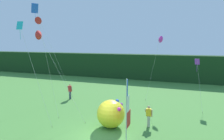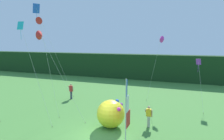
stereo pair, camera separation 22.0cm
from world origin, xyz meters
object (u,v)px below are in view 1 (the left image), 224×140
at_px(kite_blue_diamond_3, 37,13).
at_px(kite_cyan_diamond_5, 23,35).
at_px(kite_purple_diamond_2, 197,65).
at_px(person_near_banner, 149,116).
at_px(person_mid_field, 70,91).
at_px(banner_flag, 128,110).
at_px(kite_red_delta_0, 40,36).
at_px(inflatable_balloon, 111,114).
at_px(kite_red_delta_1, 39,21).
at_px(kite_magenta_delta_4, 160,39).

relative_size(kite_blue_diamond_3, kite_cyan_diamond_5, 1.33).
bearing_deg(kite_purple_diamond_2, person_near_banner, -116.67).
bearing_deg(person_mid_field, kite_cyan_diamond_5, -85.91).
bearing_deg(person_near_banner, kite_blue_diamond_3, 163.57).
xyz_separation_m(kite_blue_diamond_3, kite_cyan_diamond_5, (3.89, -6.32, -2.54)).
bearing_deg(kite_blue_diamond_3, banner_flag, -27.43).
xyz_separation_m(kite_red_delta_0, kite_purple_diamond_2, (11.37, 8.86, -2.70)).
height_order(banner_flag, inflatable_balloon, banner_flag).
xyz_separation_m(banner_flag, person_near_banner, (0.96, 2.37, -1.07)).
bearing_deg(kite_purple_diamond_2, kite_cyan_diamond_5, -142.45).
distance_m(person_mid_field, kite_red_delta_1, 8.79).
relative_size(kite_purple_diamond_2, kite_cyan_diamond_5, 0.60).
distance_m(person_near_banner, kite_cyan_diamond_5, 10.96).
xyz_separation_m(person_mid_field, kite_red_delta_1, (0.66, -5.32, 6.97)).
xyz_separation_m(banner_flag, kite_magenta_delta_4, (0.73, 9.53, 4.58)).
bearing_deg(kite_magenta_delta_4, kite_red_delta_0, -130.16).
relative_size(kite_magenta_delta_4, kite_cyan_diamond_5, 0.89).
height_order(banner_flag, kite_purple_diamond_2, kite_purple_diamond_2).
bearing_deg(kite_blue_diamond_3, kite_red_delta_1, -48.93).
relative_size(person_mid_field, kite_cyan_diamond_5, 0.22).
distance_m(banner_flag, person_near_banner, 2.77).
xyz_separation_m(banner_flag, person_mid_field, (-8.43, 6.80, -1.02)).
height_order(inflatable_balloon, kite_red_delta_1, kite_red_delta_1).
bearing_deg(kite_red_delta_0, inflatable_balloon, 9.23).
xyz_separation_m(inflatable_balloon, kite_purple_diamond_2, (6.09, 8.01, 2.97)).
distance_m(person_mid_field, kite_cyan_diamond_5, 9.11).
bearing_deg(person_mid_field, kite_red_delta_0, -76.55).
bearing_deg(kite_red_delta_0, person_mid_field, 103.45).
bearing_deg(kite_magenta_delta_4, kite_red_delta_1, -136.53).
relative_size(banner_flag, kite_purple_diamond_2, 0.87).
bearing_deg(banner_flag, kite_magenta_delta_4, 85.63).
height_order(banner_flag, kite_red_delta_1, kite_red_delta_1).
height_order(kite_blue_diamond_3, kite_cyan_diamond_5, kite_blue_diamond_3).
relative_size(inflatable_balloon, kite_cyan_diamond_5, 0.27).
distance_m(banner_flag, kite_magenta_delta_4, 10.60).
distance_m(kite_red_delta_0, kite_blue_diamond_3, 7.92).
bearing_deg(kite_purple_diamond_2, person_mid_field, -168.85).
distance_m(kite_red_delta_0, kite_cyan_diamond_5, 1.21).
xyz_separation_m(banner_flag, inflatable_balloon, (-1.63, 1.33, -0.89)).
relative_size(banner_flag, kite_magenta_delta_4, 0.58).
height_order(banner_flag, person_near_banner, banner_flag).
distance_m(kite_purple_diamond_2, kite_magenta_delta_4, 4.50).
relative_size(banner_flag, kite_blue_diamond_3, 0.39).
bearing_deg(kite_magenta_delta_4, kite_purple_diamond_2, -2.95).
bearing_deg(kite_red_delta_0, kite_magenta_delta_4, 49.84).
xyz_separation_m(person_mid_field, kite_cyan_diamond_5, (0.50, -6.98, 5.84)).
xyz_separation_m(banner_flag, kite_cyan_diamond_5, (-7.93, -0.18, 4.82)).
distance_m(kite_blue_diamond_3, kite_cyan_diamond_5, 7.84).
height_order(person_near_banner, kite_red_delta_0, kite_red_delta_0).
relative_size(person_mid_field, inflatable_balloon, 0.82).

